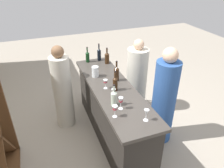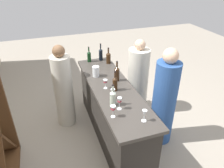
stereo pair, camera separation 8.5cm
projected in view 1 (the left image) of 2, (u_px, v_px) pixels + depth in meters
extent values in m
plane|color=#9E9384|center=(112.00, 134.00, 3.78)|extent=(12.00, 12.00, 0.00)
cube|color=#2A2723|center=(112.00, 113.00, 3.55)|extent=(2.20, 0.54, 0.90)
cube|color=#3D3833|center=(112.00, 88.00, 3.32)|extent=(2.28, 0.62, 0.05)
cylinder|color=#B7C6B2|center=(114.00, 99.00, 2.84)|extent=(0.08, 0.08, 0.19)
cone|color=#B7C6B2|center=(114.00, 92.00, 2.79)|extent=(0.08, 0.08, 0.04)
cylinder|color=#B7C6B2|center=(114.00, 88.00, 2.76)|extent=(0.03, 0.03, 0.08)
cylinder|color=black|center=(114.00, 85.00, 2.74)|extent=(0.03, 0.03, 0.01)
cylinder|color=#331E0F|center=(115.00, 85.00, 3.17)|extent=(0.07, 0.07, 0.19)
cone|color=#331E0F|center=(115.00, 78.00, 3.12)|extent=(0.07, 0.07, 0.04)
cylinder|color=#331E0F|center=(115.00, 75.00, 3.09)|extent=(0.03, 0.03, 0.08)
cylinder|color=black|center=(115.00, 72.00, 3.07)|extent=(0.03, 0.03, 0.01)
cylinder|color=#331E0F|center=(117.00, 75.00, 3.43)|extent=(0.08, 0.08, 0.20)
cone|color=#331E0F|center=(117.00, 68.00, 3.37)|extent=(0.08, 0.08, 0.04)
cylinder|color=#331E0F|center=(117.00, 64.00, 3.34)|extent=(0.03, 0.03, 0.08)
cylinder|color=black|center=(117.00, 62.00, 3.32)|extent=(0.03, 0.03, 0.01)
cylinder|color=#331E0F|center=(107.00, 59.00, 4.02)|extent=(0.08, 0.08, 0.18)
cone|color=#331E0F|center=(107.00, 53.00, 3.96)|extent=(0.08, 0.08, 0.04)
cylinder|color=#331E0F|center=(107.00, 50.00, 3.93)|extent=(0.03, 0.03, 0.08)
cylinder|color=black|center=(107.00, 48.00, 3.91)|extent=(0.03, 0.03, 0.01)
cylinder|color=black|center=(88.00, 58.00, 4.07)|extent=(0.07, 0.07, 0.18)
cone|color=black|center=(87.00, 52.00, 4.02)|extent=(0.07, 0.07, 0.03)
cylinder|color=black|center=(87.00, 50.00, 3.99)|extent=(0.02, 0.02, 0.07)
cylinder|color=black|center=(87.00, 47.00, 3.97)|extent=(0.03, 0.03, 0.01)
cylinder|color=black|center=(99.00, 55.00, 4.14)|extent=(0.07, 0.07, 0.20)
cone|color=black|center=(99.00, 50.00, 4.08)|extent=(0.07, 0.07, 0.04)
cylinder|color=black|center=(99.00, 46.00, 4.05)|extent=(0.02, 0.02, 0.08)
cylinder|color=black|center=(99.00, 44.00, 4.02)|extent=(0.03, 0.03, 0.01)
cylinder|color=white|center=(146.00, 120.00, 2.61)|extent=(0.06, 0.06, 0.00)
cylinder|color=white|center=(146.00, 118.00, 2.59)|extent=(0.01, 0.01, 0.07)
cone|color=white|center=(146.00, 113.00, 2.56)|extent=(0.06, 0.06, 0.09)
cylinder|color=white|center=(114.00, 98.00, 3.03)|extent=(0.06, 0.06, 0.00)
cylinder|color=white|center=(114.00, 96.00, 3.01)|extent=(0.01, 0.01, 0.06)
cone|color=white|center=(114.00, 92.00, 2.97)|extent=(0.06, 0.06, 0.09)
cone|color=maroon|center=(114.00, 94.00, 2.99)|extent=(0.05, 0.05, 0.02)
cylinder|color=white|center=(121.00, 109.00, 2.81)|extent=(0.06, 0.06, 0.00)
cylinder|color=white|center=(121.00, 106.00, 2.79)|extent=(0.01, 0.01, 0.08)
cone|color=white|center=(121.00, 100.00, 2.75)|extent=(0.06, 0.06, 0.09)
cone|color=maroon|center=(121.00, 102.00, 2.76)|extent=(0.05, 0.05, 0.03)
cylinder|color=white|center=(106.00, 88.00, 3.26)|extent=(0.06, 0.06, 0.00)
cylinder|color=white|center=(106.00, 86.00, 3.24)|extent=(0.01, 0.01, 0.08)
cone|color=white|center=(105.00, 82.00, 3.21)|extent=(0.06, 0.06, 0.07)
cone|color=maroon|center=(105.00, 83.00, 3.22)|extent=(0.05, 0.05, 0.02)
cylinder|color=white|center=(115.00, 117.00, 2.67)|extent=(0.06, 0.06, 0.00)
cylinder|color=white|center=(115.00, 114.00, 2.65)|extent=(0.01, 0.01, 0.08)
cone|color=white|center=(115.00, 108.00, 2.61)|extent=(0.07, 0.07, 0.08)
cone|color=maroon|center=(115.00, 110.00, 2.62)|extent=(0.06, 0.06, 0.03)
cylinder|color=silver|center=(95.00, 72.00, 3.55)|extent=(0.11, 0.11, 0.18)
cylinder|color=#284C8C|center=(164.00, 103.00, 3.37)|extent=(0.43, 0.43, 1.40)
sphere|color=#D8AD8C|center=(170.00, 55.00, 2.97)|extent=(0.22, 0.22, 0.22)
cylinder|color=beige|center=(136.00, 81.00, 4.09)|extent=(0.42, 0.42, 1.29)
sphere|color=#D8AD8C|center=(139.00, 45.00, 3.73)|extent=(0.19, 0.19, 0.19)
cylinder|color=beige|center=(63.00, 93.00, 3.71)|extent=(0.42, 0.42, 1.32)
sphere|color=brown|center=(58.00, 52.00, 3.34)|extent=(0.20, 0.20, 0.20)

